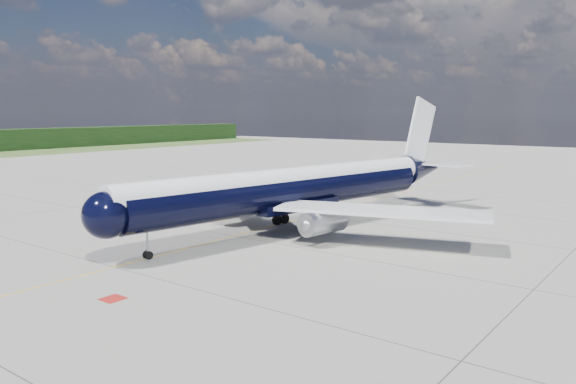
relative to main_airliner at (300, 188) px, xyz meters
The scene contains 4 objects.
ground 14.08m from the main_airliner, 105.21° to the left, with size 320.00×320.00×0.00m, color gray.
taxiway_centerline 9.75m from the main_airliner, 114.02° to the left, with size 0.16×160.00×0.01m, color #E9A80C.
red_marking 27.78m from the main_airliner, 83.05° to the right, with size 1.60×1.60×0.01m, color maroon.
main_airliner is the anchor object (origin of this frame).
Camera 1 is at (39.58, -32.94, 13.12)m, focal length 35.00 mm.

